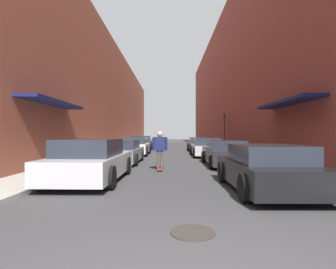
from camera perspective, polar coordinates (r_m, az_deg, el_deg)
The scene contains 16 objects.
ground at distance 23.40m, azimuth 0.42°, elevation -3.69°, with size 117.14×117.14×0.00m, color #38383A.
curb_strip_left at distance 29.07m, azimuth -8.64°, elevation -2.84°, with size 1.80×53.25×0.12m.
curb_strip_right at distance 29.08m, azimuth 9.46°, elevation -2.84°, with size 1.80×53.25×0.12m.
building_row_left at distance 29.87m, azimuth -14.19°, elevation 7.45°, with size 4.90×53.25×10.75m.
building_row_right at distance 30.16m, azimuth 15.01°, elevation 10.87°, with size 4.90×53.25×14.38m.
parked_car_left_0 at distance 8.97m, azimuth -16.38°, elevation -5.54°, with size 2.08×4.43×1.38m.
parked_car_left_1 at distance 14.08m, azimuth -9.86°, elevation -3.78°, with size 1.91×4.25×1.23m.
parked_car_left_2 at distance 19.38m, azimuth -7.05°, elevation -2.56°, with size 1.98×4.10×1.32m.
parked_car_left_3 at distance 25.01m, azimuth -5.73°, elevation -1.93°, with size 1.98×4.23×1.38m.
parked_car_right_0 at distance 7.62m, azimuth 20.66°, elevation -6.95°, with size 2.06×4.04×1.25m.
parked_car_right_1 at distance 13.20m, azimuth 12.27°, elevation -3.99°, with size 1.91×4.47×1.24m.
parked_car_right_2 at distance 18.51m, azimuth 8.31°, elevation -2.78°, with size 2.02×4.58×1.27m.
parked_car_right_3 at distance 23.75m, azimuth 6.90°, elevation -2.15°, with size 2.07×4.18×1.27m.
skateboarder at distance 11.07m, azimuth -1.78°, elevation -2.58°, with size 0.64×0.78×1.67m.
manhole_cover at distance 4.37m, azimuth 5.36°, elevation -20.45°, with size 0.70×0.70×0.02m.
traffic_light at distance 24.73m, azimuth 12.15°, elevation 1.57°, with size 0.16×0.22×3.32m.
Camera 1 is at (-0.02, -2.05, 1.54)m, focal length 28.00 mm.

